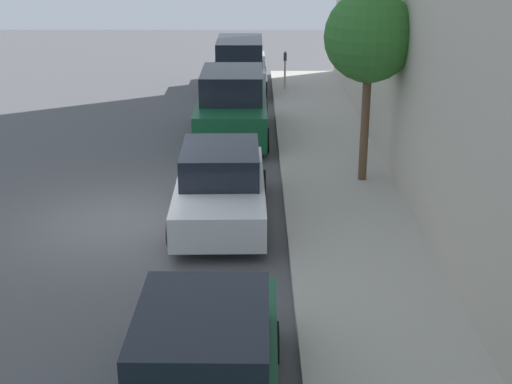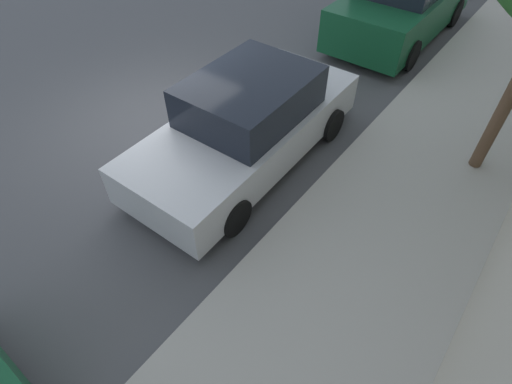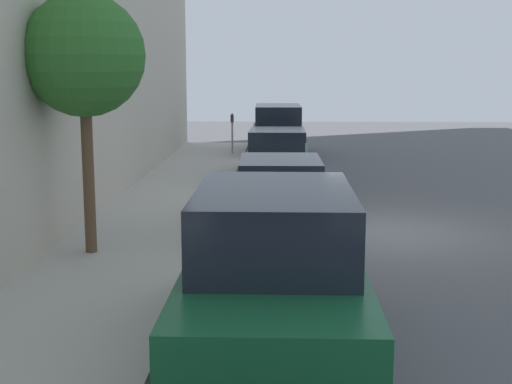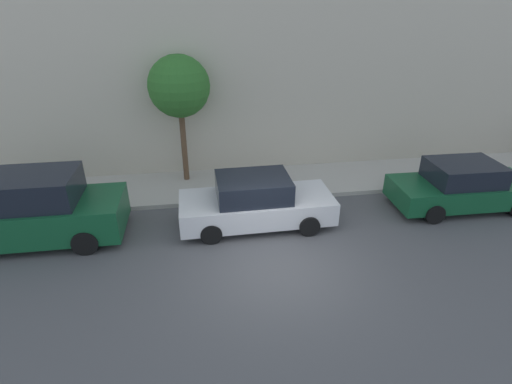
{
  "view_description": "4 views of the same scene",
  "coord_description": "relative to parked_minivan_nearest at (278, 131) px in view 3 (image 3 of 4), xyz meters",
  "views": [
    {
      "loc": [
        2.88,
        -13.74,
        5.77
      ],
      "look_at": [
        2.94,
        -0.89,
        1.0
      ],
      "focal_mm": 50.0,
      "sensor_mm": 36.0,
      "label": 1
    },
    {
      "loc": [
        5.54,
        -3.97,
        4.69
      ],
      "look_at": [
        3.37,
        -1.14,
        1.0
      ],
      "focal_mm": 28.0,
      "sensor_mm": 36.0,
      "label": 2
    },
    {
      "loc": [
        2.13,
        14.2,
        3.31
      ],
      "look_at": [
        2.6,
        1.04,
        1.0
      ],
      "focal_mm": 50.0,
      "sensor_mm": 36.0,
      "label": 3
    },
    {
      "loc": [
        -8.14,
        1.75,
        6.24
      ],
      "look_at": [
        2.27,
        0.2,
        1.0
      ],
      "focal_mm": 28.0,
      "sensor_mm": 36.0,
      "label": 4
    }
  ],
  "objects": [
    {
      "name": "sidewalk",
      "position": [
        2.56,
        12.92,
        -0.85
      ],
      "size": [
        2.64,
        32.0,
        0.15
      ],
      "color": "#B2ADA3",
      "rests_on": "ground_plane"
    },
    {
      "name": "ground_plane",
      "position": [
        -2.26,
        12.92,
        -0.92
      ],
      "size": [
        60.0,
        60.0,
        0.0
      ],
      "primitive_type": "plane",
      "color": "#515154"
    },
    {
      "name": "parked_minivan_nearest",
      "position": [
        0.0,
        0.0,
        0.0
      ],
      "size": [
        2.02,
        4.94,
        1.9
      ],
      "color": "black",
      "rests_on": "ground_plane"
    },
    {
      "name": "street_tree",
      "position": [
        3.15,
        15.23,
        2.56
      ],
      "size": [
        2.05,
        2.05,
        4.39
      ],
      "color": "brown",
      "rests_on": "sidewalk"
    },
    {
      "name": "parking_meter_near",
      "position": [
        1.69,
        0.83,
        0.14
      ],
      "size": [
        0.11,
        0.15,
        1.49
      ],
      "color": "#ADADB2",
      "rests_on": "sidewalk"
    },
    {
      "name": "parked_sedan_third",
      "position": [
        -0.12,
        13.16,
        -0.2
      ],
      "size": [
        1.92,
        4.53,
        1.54
      ],
      "color": "silver",
      "rests_on": "ground_plane"
    },
    {
      "name": "parked_suv_fourth",
      "position": [
        -0.06,
        19.33,
        0.01
      ],
      "size": [
        2.08,
        4.81,
        1.98
      ],
      "color": "#14512D",
      "rests_on": "ground_plane"
    },
    {
      "name": "parked_sedan_second",
      "position": [
        -0.02,
        6.45,
        -0.2
      ],
      "size": [
        1.92,
        4.53,
        1.54
      ],
      "color": "#14512D",
      "rests_on": "ground_plane"
    }
  ]
}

